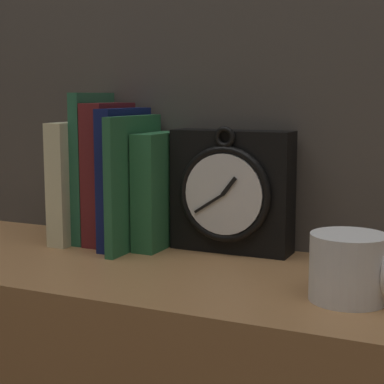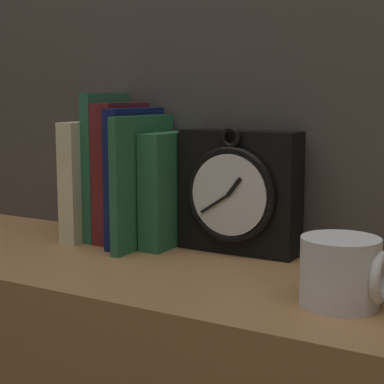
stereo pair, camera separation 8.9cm
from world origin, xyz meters
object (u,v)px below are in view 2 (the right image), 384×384
object	(u,v)px
book_slot5_green	(166,190)
book_slot3_navy	(135,177)
clock	(238,192)
book_slot1_green	(106,167)
mug	(342,272)
book_slot0_cream	(91,180)
book_slot2_maroon	(121,173)
book_slot4_green	(143,182)

from	to	relation	value
book_slot5_green	book_slot3_navy	bearing A→B (deg)	-166.42
clock	book_slot5_green	size ratio (longest dim) A/B	1.07
book_slot1_green	mug	xyz separation A→B (m)	(0.46, -0.15, -0.08)
book_slot0_cream	book_slot1_green	size ratio (longest dim) A/B	0.81
book_slot1_green	book_slot3_navy	distance (m)	0.07
book_slot0_cream	book_slot3_navy	size ratio (longest dim) A/B	0.90
book_slot2_maroon	book_slot4_green	bearing A→B (deg)	-20.70
book_slot0_cream	book_slot2_maroon	xyz separation A→B (m)	(0.06, 0.01, 0.02)
clock	book_slot2_maroon	distance (m)	0.21
clock	book_slot2_maroon	bearing A→B (deg)	-173.46
book_slot0_cream	book_slot4_green	xyz separation A→B (m)	(0.12, -0.01, 0.01)
book_slot2_maroon	book_slot3_navy	xyz separation A→B (m)	(0.04, -0.01, -0.00)
book_slot5_green	book_slot2_maroon	bearing A→B (deg)	-179.07
clock	book_slot2_maroon	world-z (taller)	book_slot2_maroon
book_slot0_cream	book_slot4_green	size ratio (longest dim) A/B	0.94
book_slot3_navy	book_slot4_green	size ratio (longest dim) A/B	1.05
book_slot4_green	mug	world-z (taller)	book_slot4_green
book_slot3_navy	mug	xyz separation A→B (m)	(0.39, -0.14, -0.07)
book_slot3_navy	book_slot5_green	bearing A→B (deg)	13.58
book_slot5_green	mug	size ratio (longest dim) A/B	1.87
book_slot1_green	book_slot0_cream	bearing A→B (deg)	-156.88
book_slot2_maroon	mug	size ratio (longest dim) A/B	2.34
book_slot0_cream	book_slot3_navy	bearing A→B (deg)	-0.85
book_slot3_navy	book_slot5_green	xyz separation A→B (m)	(0.05, 0.01, -0.02)
book_slot0_cream	book_slot5_green	distance (m)	0.15
book_slot0_cream	mug	distance (m)	0.51
book_slot2_maroon	book_slot5_green	world-z (taller)	book_slot2_maroon
book_slot1_green	book_slot5_green	size ratio (longest dim) A/B	1.34
book_slot1_green	mug	size ratio (longest dim) A/B	2.51
book_slot3_navy	mug	distance (m)	0.42
clock	book_slot0_cream	bearing A→B (deg)	-172.73
book_slot2_maroon	book_slot3_navy	size ratio (longest dim) A/B	1.04
mug	book_slot2_maroon	bearing A→B (deg)	161.09
book_slot1_green	book_slot3_navy	size ratio (longest dim) A/B	1.11
book_slot5_green	book_slot1_green	bearing A→B (deg)	-179.76
book_slot1_green	book_slot5_green	distance (m)	0.12
clock	book_slot1_green	xyz separation A→B (m)	(-0.24, -0.02, 0.03)
clock	book_slot3_navy	size ratio (longest dim) A/B	0.89
book_slot4_green	book_slot1_green	bearing A→B (deg)	165.43
book_slot0_cream	book_slot3_navy	world-z (taller)	book_slot3_navy
clock	mug	xyz separation A→B (m)	(0.22, -0.17, -0.06)
book_slot3_navy	book_slot4_green	xyz separation A→B (m)	(0.02, -0.01, -0.01)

